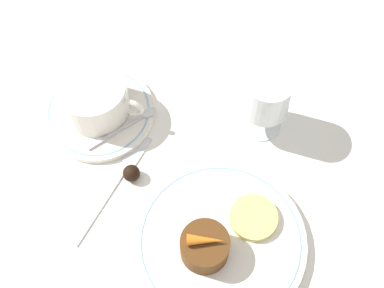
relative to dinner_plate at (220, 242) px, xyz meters
The scene contains 11 objects.
ground_plane 0.07m from the dinner_plate, 124.64° to the left, with size 3.00×3.00×0.00m, color white.
dinner_plate is the anchor object (origin of this frame).
saucer 0.26m from the dinner_plate, 149.30° to the left, with size 0.16×0.16×0.01m.
coffee_cup 0.27m from the dinner_plate, 149.14° to the left, with size 0.12×0.10×0.06m.
spoon 0.21m from the dinner_plate, 143.77° to the left, with size 0.08×0.10×0.00m.
wine_glass 0.20m from the dinner_plate, 88.60° to the left, with size 0.07×0.07×0.11m.
fork 0.17m from the dinner_plate, 162.50° to the left, with size 0.05×0.18×0.01m.
dessert_cake 0.04m from the dinner_plate, 127.47° to the right, with size 0.06×0.06×0.04m.
carrot_garnish 0.06m from the dinner_plate, 127.47° to the right, with size 0.05×0.03×0.01m.
pineapple_slice 0.05m from the dinner_plate, 51.48° to the left, with size 0.06×0.06×0.01m.
chocolate_truffle 0.15m from the dinner_plate, 157.79° to the left, with size 0.02×0.02×0.02m.
Camera 1 is at (0.07, -0.26, 0.67)m, focal length 50.00 mm.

